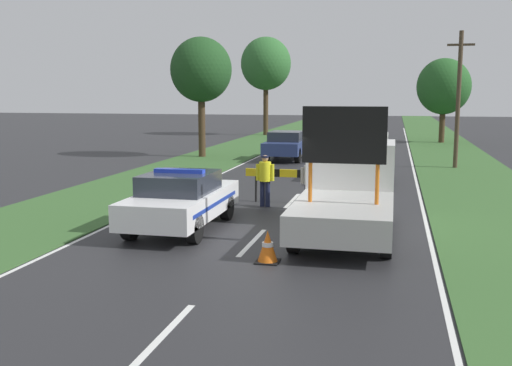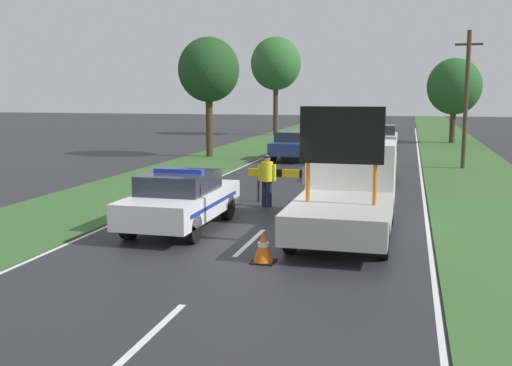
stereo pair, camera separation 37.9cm
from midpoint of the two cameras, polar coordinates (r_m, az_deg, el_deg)
name	(u,v)px [view 1 (the left image)]	position (r m, az deg, el deg)	size (l,w,h in m)	color
ground_plane	(259,235)	(14.84, -0.42, -4.98)	(160.00, 160.00, 0.00)	#28282B
lane_markings	(324,167)	(28.47, 6.14, 1.52)	(8.28, 66.48, 0.01)	silver
grass_verge_left	(230,152)	(35.55, -2.83, 2.97)	(4.23, 120.00, 0.03)	#38602D
grass_verge_right	(452,157)	(34.34, 17.88, 2.37)	(4.23, 120.00, 0.03)	#38602D
police_car	(182,200)	(15.49, -7.81, -1.57)	(1.86, 4.53, 1.58)	white
work_truck	(349,189)	(15.29, 8.12, -0.56)	(2.23, 5.65, 3.19)	white
road_barrier	(297,175)	(18.94, 3.37, 0.72)	(3.35, 0.08, 1.08)	black
police_officer	(265,176)	(18.37, 0.27, 0.66)	(0.57, 0.36, 1.60)	#191E38
pedestrian_civilian	(310,180)	(17.89, 4.54, 0.29)	(0.56, 0.35, 1.55)	#232326
traffic_cone_near_police	(226,201)	(17.95, -3.49, -1.73)	(0.40, 0.40, 0.55)	black
traffic_cone_centre_front	(268,247)	(12.43, 0.24, -6.09)	(0.49, 0.49, 0.67)	black
queued_car_suv_grey	(365,161)	(24.23, 9.94, 2.11)	(1.92, 4.09, 1.56)	slate
queued_car_hatch_blue	(286,145)	(31.37, 2.56, 3.65)	(1.85, 4.19, 1.50)	navy
queued_car_van_white	(373,137)	(37.83, 10.81, 4.34)	(1.79, 4.24, 1.54)	silver
roadside_tree_near_left	(201,70)	(32.82, -5.59, 10.63)	(3.30, 3.30, 6.45)	#42301E
roadside_tree_near_right	(266,64)	(49.69, 0.72, 11.27)	(4.08, 4.08, 7.99)	#42301E
roadside_tree_mid_left	(444,87)	(43.98, 17.21, 8.76)	(3.69, 3.69, 5.86)	#42301E
utility_pole	(458,98)	(29.18, 18.36, 7.69)	(1.20, 0.20, 6.27)	#473828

